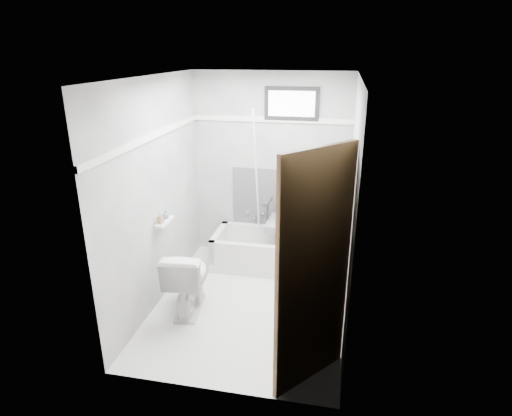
% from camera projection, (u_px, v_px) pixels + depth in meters
% --- Properties ---
extents(floor, '(2.60, 2.60, 0.00)m').
position_uv_depth(floor, '(250.00, 304.00, 4.71)').
color(floor, white).
rests_on(floor, ground).
extents(ceiling, '(2.60, 2.60, 0.00)m').
position_uv_depth(ceiling, '(248.00, 77.00, 3.87)').
color(ceiling, silver).
rests_on(ceiling, floor).
extents(wall_back, '(2.00, 0.02, 2.40)m').
position_uv_depth(wall_back, '(271.00, 168.00, 5.49)').
color(wall_back, slate).
rests_on(wall_back, floor).
extents(wall_front, '(2.00, 0.02, 2.40)m').
position_uv_depth(wall_front, '(211.00, 260.00, 3.10)').
color(wall_front, slate).
rests_on(wall_front, floor).
extents(wall_left, '(0.02, 2.60, 2.40)m').
position_uv_depth(wall_left, '(156.00, 195.00, 4.48)').
color(wall_left, slate).
rests_on(wall_left, floor).
extents(wall_right, '(0.02, 2.60, 2.40)m').
position_uv_depth(wall_right, '(351.00, 208.00, 4.11)').
color(wall_right, slate).
rests_on(wall_right, floor).
extents(bathtub, '(1.50, 0.70, 0.42)m').
position_uv_depth(bathtub, '(272.00, 251.00, 5.47)').
color(bathtub, silver).
rests_on(bathtub, floor).
extents(office_chair, '(0.66, 0.66, 1.09)m').
position_uv_depth(office_chair, '(289.00, 218.00, 5.31)').
color(office_chair, slate).
rests_on(office_chair, bathtub).
extents(toilet, '(0.48, 0.77, 0.71)m').
position_uv_depth(toilet, '(188.00, 279.00, 4.51)').
color(toilet, white).
rests_on(toilet, floor).
extents(door, '(0.78, 0.78, 2.00)m').
position_uv_depth(door, '(347.00, 297.00, 3.01)').
color(door, '#542D1F').
rests_on(door, floor).
extents(window, '(0.66, 0.04, 0.40)m').
position_uv_depth(window, '(292.00, 104.00, 5.14)').
color(window, black).
rests_on(window, wall_back).
extents(backerboard, '(1.50, 0.02, 0.78)m').
position_uv_depth(backerboard, '(289.00, 199.00, 5.57)').
color(backerboard, '#4C4C4F').
rests_on(backerboard, wall_back).
extents(trim_back, '(2.00, 0.02, 0.06)m').
position_uv_depth(trim_back, '(271.00, 120.00, 5.26)').
color(trim_back, white).
rests_on(trim_back, wall_back).
extents(trim_left, '(0.02, 2.60, 0.06)m').
position_uv_depth(trim_left, '(152.00, 136.00, 4.26)').
color(trim_left, white).
rests_on(trim_left, wall_left).
extents(pole, '(0.02, 0.50, 1.90)m').
position_uv_depth(pole, '(257.00, 184.00, 5.34)').
color(pole, white).
rests_on(pole, bathtub).
extents(shelf, '(0.10, 0.32, 0.02)m').
position_uv_depth(shelf, '(165.00, 222.00, 4.58)').
color(shelf, silver).
rests_on(shelf, wall_left).
extents(soap_bottle_a, '(0.07, 0.07, 0.12)m').
position_uv_depth(soap_bottle_a, '(160.00, 219.00, 4.48)').
color(soap_bottle_a, olive).
rests_on(soap_bottle_a, shelf).
extents(soap_bottle_b, '(0.10, 0.10, 0.09)m').
position_uv_depth(soap_bottle_b, '(166.00, 214.00, 4.61)').
color(soap_bottle_b, slate).
rests_on(soap_bottle_b, shelf).
extents(faucet, '(0.26, 0.10, 0.16)m').
position_uv_depth(faucet, '(255.00, 215.00, 5.72)').
color(faucet, silver).
rests_on(faucet, wall_back).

